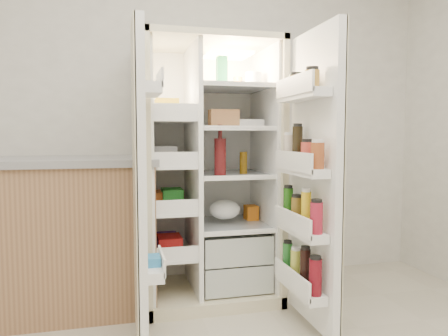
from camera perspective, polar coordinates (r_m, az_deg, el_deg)
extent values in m
cube|color=silver|center=(3.34, -5.57, 7.78)|extent=(4.00, 0.02, 2.70)
cube|color=beige|center=(3.30, -3.32, 0.01)|extent=(0.92, 0.04, 1.80)
cube|color=beige|center=(2.91, -10.62, -0.64)|extent=(0.04, 0.70, 1.80)
cube|color=beige|center=(3.09, 5.87, -0.30)|extent=(0.04, 0.70, 1.80)
cube|color=beige|center=(3.03, -2.18, 16.36)|extent=(0.92, 0.70, 0.04)
cube|color=beige|center=(3.17, -2.08, -16.18)|extent=(0.92, 0.70, 0.08)
cube|color=white|center=(3.26, -3.22, 0.32)|extent=(0.84, 0.02, 1.68)
cube|color=white|center=(2.91, -10.04, -0.24)|extent=(0.02, 0.62, 1.68)
cube|color=white|center=(3.08, 5.34, 0.06)|extent=(0.02, 0.62, 1.68)
cube|color=white|center=(2.95, -4.22, -0.13)|extent=(0.03, 0.62, 1.68)
cube|color=#B5BEB8|center=(3.13, 0.84, -13.58)|extent=(0.47, 0.52, 0.19)
cube|color=#B5BEB8|center=(3.08, 0.85, -10.04)|extent=(0.47, 0.52, 0.19)
cube|color=#FFD18C|center=(3.10, 0.53, 14.96)|extent=(0.30, 0.30, 0.02)
cube|color=white|center=(3.03, -7.10, -11.00)|extent=(0.28, 0.58, 0.02)
cube|color=white|center=(2.96, -7.16, -5.40)|extent=(0.28, 0.58, 0.02)
cube|color=white|center=(2.93, -7.22, 0.40)|extent=(0.28, 0.58, 0.02)
cube|color=white|center=(2.92, -7.27, 6.28)|extent=(0.28, 0.58, 0.02)
cube|color=silver|center=(3.06, 0.75, -7.51)|extent=(0.49, 0.58, 0.01)
cube|color=silver|center=(3.01, 0.76, -0.79)|extent=(0.49, 0.58, 0.01)
cube|color=silver|center=(3.00, 0.76, 5.31)|extent=(0.49, 0.58, 0.02)
cube|color=silver|center=(3.02, 0.77, 10.64)|extent=(0.49, 0.58, 0.02)
cube|color=red|center=(3.01, -7.11, -9.90)|extent=(0.16, 0.20, 0.10)
cube|color=green|center=(2.95, -7.17, -4.06)|extent=(0.14, 0.18, 0.12)
cube|color=silver|center=(2.92, -7.22, 1.28)|extent=(0.20, 0.22, 0.07)
cube|color=yellow|center=(2.92, -7.29, 7.85)|extent=(0.15, 0.16, 0.14)
cube|color=#5E2F8D|center=(3.01, -7.11, -9.99)|extent=(0.18, 0.20, 0.09)
cube|color=orange|center=(2.95, -7.17, -4.25)|extent=(0.14, 0.18, 0.10)
cube|color=silver|center=(2.92, -7.23, 1.77)|extent=(0.16, 0.16, 0.12)
sphere|color=orange|center=(3.05, -1.11, -15.28)|extent=(0.07, 0.07, 0.07)
sphere|color=orange|center=(3.11, 0.39, -14.91)|extent=(0.07, 0.07, 0.07)
sphere|color=orange|center=(3.10, 2.44, -14.98)|extent=(0.07, 0.07, 0.07)
sphere|color=orange|center=(3.19, -0.79, -14.39)|extent=(0.07, 0.07, 0.07)
sphere|color=orange|center=(3.19, 1.10, -14.36)|extent=(0.07, 0.07, 0.07)
ellipsoid|color=#387326|center=(3.09, 0.75, -9.68)|extent=(0.26, 0.24, 0.11)
cylinder|color=#4E1013|center=(2.83, -0.53, 1.52)|extent=(0.08, 0.08, 0.25)
cylinder|color=#64440B|center=(2.95, 2.63, 0.72)|extent=(0.05, 0.05, 0.15)
cube|color=#279150|center=(2.93, -0.31, 12.91)|extent=(0.07, 0.07, 0.20)
cylinder|color=white|center=(3.03, 3.97, 11.72)|extent=(0.11, 0.11, 0.10)
cylinder|color=#B9762A|center=(3.11, 1.87, 11.36)|extent=(0.06, 0.06, 0.08)
cube|color=silver|center=(2.95, 3.15, 6.00)|extent=(0.22, 0.09, 0.05)
cube|color=#AB7344|center=(2.91, -0.05, 6.67)|extent=(0.20, 0.11, 0.12)
ellipsoid|color=white|center=(3.03, 0.09, -6.14)|extent=(0.22, 0.20, 0.14)
cube|color=orange|center=(3.17, 3.66, -5.99)|extent=(0.09, 0.11, 0.11)
cube|color=white|center=(2.36, -11.26, -1.82)|extent=(0.05, 0.40, 1.72)
cube|color=beige|center=(2.36, -11.86, -1.83)|extent=(0.01, 0.40, 1.72)
cube|color=white|center=(2.47, -9.41, -13.38)|extent=(0.09, 0.32, 0.06)
cube|color=white|center=(2.37, -9.72, 10.33)|extent=(0.09, 0.32, 0.06)
cube|color=#338CCC|center=(2.46, -9.42, -12.72)|extent=(0.07, 0.12, 0.10)
cube|color=white|center=(2.53, 12.10, -1.43)|extent=(0.05, 0.58, 1.72)
cube|color=beige|center=(2.54, 12.61, -1.41)|extent=(0.01, 0.58, 1.72)
cube|color=white|center=(2.64, 10.15, -15.45)|extent=(0.11, 0.50, 0.05)
cube|color=white|center=(2.54, 10.25, -8.22)|extent=(0.11, 0.50, 0.05)
cube|color=white|center=(2.49, 10.36, -0.34)|extent=(0.11, 0.50, 0.05)
cube|color=white|center=(2.49, 10.50, 9.56)|extent=(0.11, 0.50, 0.05)
cylinder|color=maroon|center=(2.43, 12.19, -14.15)|extent=(0.07, 0.07, 0.20)
cylinder|color=black|center=(2.53, 10.86, -13.07)|extent=(0.06, 0.06, 0.22)
cylinder|color=#C1C742|center=(2.65, 9.64, -12.70)|extent=(0.06, 0.06, 0.18)
cylinder|color=#25712C|center=(2.77, 8.53, -11.87)|extent=(0.06, 0.06, 0.19)
cylinder|color=maroon|center=(2.34, 12.32, -6.59)|extent=(0.07, 0.07, 0.17)
cylinder|color=yellow|center=(2.46, 10.97, -5.60)|extent=(0.06, 0.06, 0.21)
cylinder|color=brown|center=(2.58, 9.73, -5.67)|extent=(0.07, 0.07, 0.16)
cylinder|color=#226016|center=(2.69, 8.62, -4.79)|extent=(0.06, 0.06, 0.20)
cylinder|color=#974621|center=(2.30, 12.46, 1.61)|extent=(0.07, 0.07, 0.14)
cylinder|color=#C13F31|center=(2.42, 11.08, 1.77)|extent=(0.07, 0.07, 0.14)
cylinder|color=black|center=(2.54, 9.85, 2.92)|extent=(0.06, 0.06, 0.23)
cylinder|color=beige|center=(2.66, 8.70, 2.46)|extent=(0.06, 0.06, 0.18)
cylinder|color=olive|center=(2.39, 11.75, 11.57)|extent=(0.08, 0.08, 0.10)
cylinder|color=brown|center=(2.59, 9.59, 11.04)|extent=(0.08, 0.08, 0.10)
cube|color=#9A714D|center=(3.05, -22.49, -8.68)|extent=(1.34, 0.69, 0.96)
cube|color=gray|center=(2.97, -22.78, 0.81)|extent=(1.39, 0.74, 0.04)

